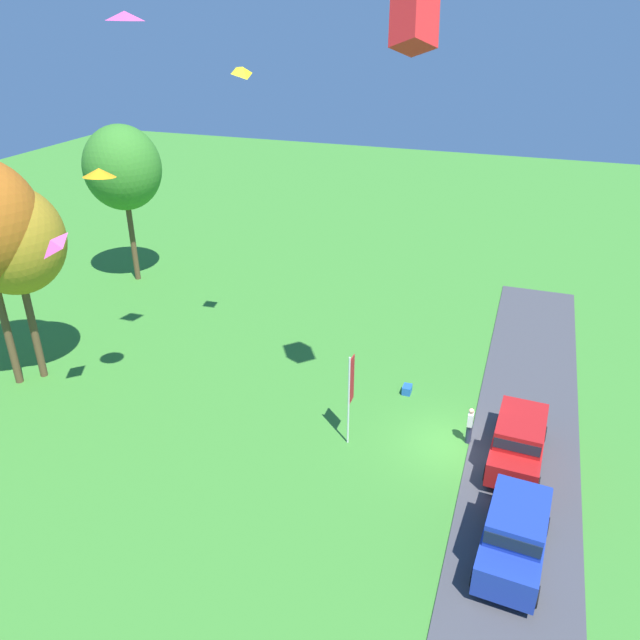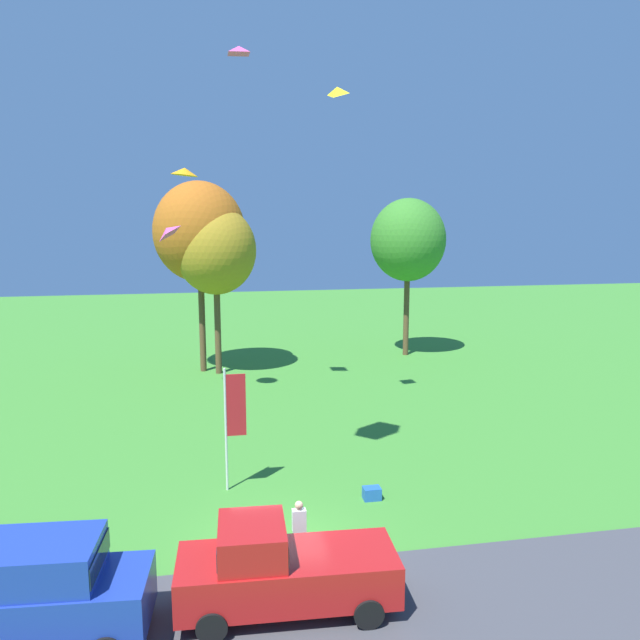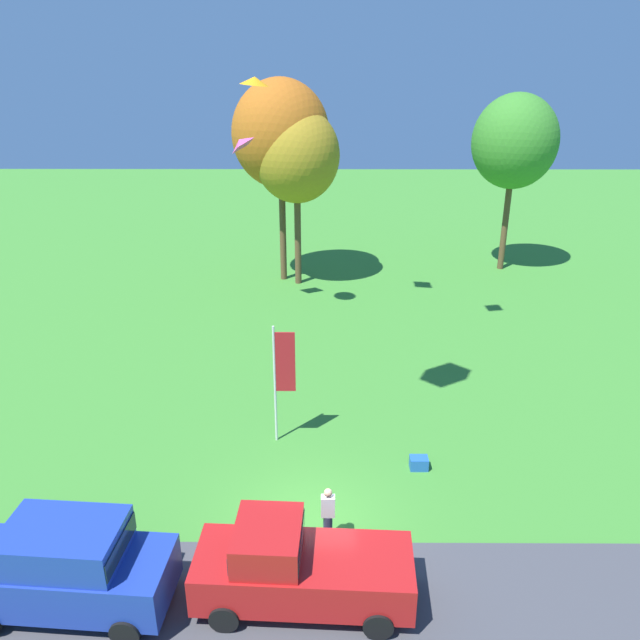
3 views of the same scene
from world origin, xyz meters
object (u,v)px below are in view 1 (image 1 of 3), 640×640
kite_diamond_high_right (125,16)px  kite_diamond_topmost (243,71)px  car_suv_mid_row (515,530)px  car_pickup_far_end (518,441)px  flag_banner (351,387)px  person_watching_sky (470,425)px  cooler_box (407,389)px  kite_box_over_trees (414,23)px  kite_diamond_trailing_tail (51,244)px  kite_delta_low_drifter (99,173)px  tree_center_back (13,241)px  tree_right_of_center (123,168)px

kite_diamond_high_right → kite_diamond_topmost: 5.21m
car_suv_mid_row → car_pickup_far_end: bearing=2.1°
car_pickup_far_end → kite_diamond_high_right: bearing=88.9°
flag_banner → person_watching_sky: bearing=-73.2°
car_pickup_far_end → cooler_box: 6.41m
kite_box_over_trees → kite_diamond_trailing_tail: bearing=102.2°
person_watching_sky → kite_diamond_trailing_tail: 18.37m
kite_delta_low_drifter → flag_banner: bearing=-81.0°
kite_diamond_high_right → kite_diamond_topmost: kite_diamond_high_right is taller
kite_diamond_topmost → car_suv_mid_row: bearing=-124.6°
cooler_box → kite_delta_low_drifter: kite_delta_low_drifter is taller
tree_center_back → tree_right_of_center: size_ratio=0.95×
flag_banner → car_pickup_far_end: bearing=-84.2°
tree_right_of_center → kite_diamond_trailing_tail: (-14.67, -7.16, 0.79)m
tree_center_back → kite_box_over_trees: bearing=-88.6°
flag_banner → kite_box_over_trees: size_ratio=2.72×
tree_center_back → kite_diamond_high_right: (1.11, -6.65, 9.13)m
person_watching_sky → tree_center_back: 21.73m
tree_center_back → kite_delta_low_drifter: (-1.42, -6.42, 3.90)m
car_pickup_far_end → kite_diamond_trailing_tail: (-3.21, 18.30, 7.18)m
car_pickup_far_end → car_suv_mid_row: bearing=-177.9°
flag_banner → kite_diamond_topmost: 14.05m
flag_banner → cooler_box: bearing=-20.0°
kite_delta_low_drifter → kite_diamond_topmost: bearing=-25.7°
tree_center_back → kite_diamond_topmost: 12.79m
person_watching_sky → kite_box_over_trees: size_ratio=1.12×
tree_center_back → kite_diamond_trailing_tail: size_ratio=9.58×
kite_diamond_high_right → flag_banner: bearing=-96.2°
kite_diamond_topmost → kite_box_over_trees: 9.48m
car_suv_mid_row → tree_center_back: size_ratio=0.49×
kite_delta_low_drifter → kite_diamond_topmost: size_ratio=1.65×
kite_diamond_high_right → car_pickup_far_end: bearing=-91.1°
cooler_box → kite_delta_low_drifter: bearing=117.7°
tree_center_back → kite_diamond_topmost: size_ratio=12.97×
kite_diamond_high_right → kite_delta_low_drifter: 5.82m
tree_center_back → kite_box_over_trees: size_ratio=6.31×
kite_delta_low_drifter → cooler_box: bearing=-62.3°
tree_center_back → kite_diamond_trailing_tail: bearing=-118.7°
tree_right_of_center → flag_banner: tree_right_of_center is taller
kite_diamond_topmost → flag_banner: bearing=-126.8°
kite_diamond_topmost → kite_diamond_high_right: bearing=143.5°
person_watching_sky → flag_banner: (-1.46, 4.81, 1.76)m
person_watching_sky → tree_center_back: bearing=94.3°
tree_center_back → kite_delta_low_drifter: size_ratio=7.86×
tree_right_of_center → person_watching_sky: bearing=-114.5°
kite_diamond_high_right → kite_box_over_trees: size_ratio=0.67×
car_pickup_far_end → kite_diamond_topmost: kite_diamond_topmost is taller
car_pickup_far_end → person_watching_sky: bearing=68.7°
tree_right_of_center → kite_diamond_trailing_tail: bearing=-154.0°
kite_diamond_high_right → person_watching_sky: bearing=-88.2°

